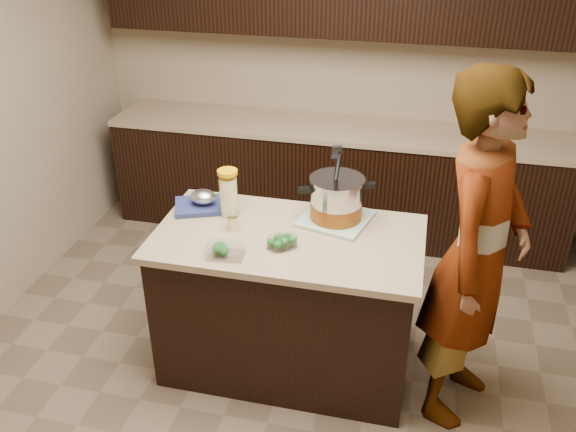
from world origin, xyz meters
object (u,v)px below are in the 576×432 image
at_px(stock_pot, 336,201).
at_px(person, 477,256).
at_px(lemonade_pitcher, 229,194).
at_px(island, 288,302).

relative_size(stock_pot, person, 0.23).
relative_size(stock_pot, lemonade_pitcher, 1.59).
height_order(stock_pot, lemonade_pitcher, stock_pot).
relative_size(island, lemonade_pitcher, 5.32).
height_order(island, person, person).
distance_m(stock_pot, person, 0.81).
bearing_deg(island, person, -4.22).
height_order(island, stock_pot, stock_pot).
xyz_separation_m(island, person, (0.98, -0.07, 0.50)).
relative_size(lemonade_pitcher, person, 0.14).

